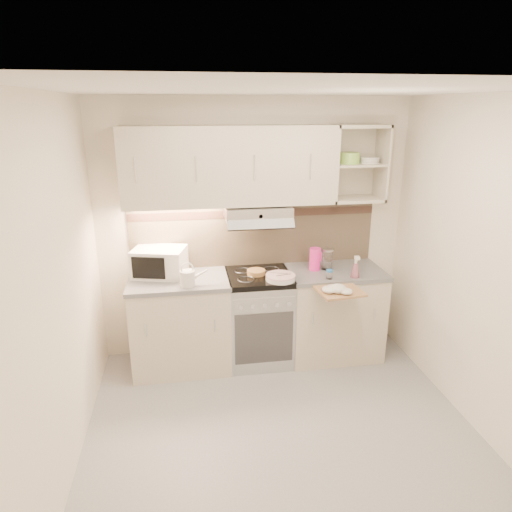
# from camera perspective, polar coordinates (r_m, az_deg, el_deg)

# --- Properties ---
(ground) EXTENTS (3.00, 3.00, 0.00)m
(ground) POSITION_cam_1_polar(r_m,az_deg,el_deg) (3.80, 3.26, -21.03)
(ground) COLOR #9A9A9D
(ground) RESTS_ON ground
(room_shell) EXTENTS (3.04, 2.84, 2.52)m
(room_shell) POSITION_cam_1_polar(r_m,az_deg,el_deg) (3.40, 2.48, 4.96)
(room_shell) COLOR white
(room_shell) RESTS_ON ground
(base_cabinet_left) EXTENTS (0.90, 0.60, 0.86)m
(base_cabinet_left) POSITION_cam_1_polar(r_m,az_deg,el_deg) (4.44, -9.35, -8.49)
(base_cabinet_left) COLOR beige
(base_cabinet_left) RESTS_ON ground
(worktop_left) EXTENTS (0.92, 0.62, 0.04)m
(worktop_left) POSITION_cam_1_polar(r_m,az_deg,el_deg) (4.26, -9.66, -3.07)
(worktop_left) COLOR slate
(worktop_left) RESTS_ON base_cabinet_left
(base_cabinet_right) EXTENTS (0.90, 0.60, 0.86)m
(base_cabinet_right) POSITION_cam_1_polar(r_m,az_deg,el_deg) (4.66, 9.57, -7.17)
(base_cabinet_right) COLOR beige
(base_cabinet_right) RESTS_ON ground
(worktop_right) EXTENTS (0.92, 0.62, 0.04)m
(worktop_right) POSITION_cam_1_polar(r_m,az_deg,el_deg) (4.48, 9.87, -1.96)
(worktop_right) COLOR slate
(worktop_right) RESTS_ON base_cabinet_right
(electric_range) EXTENTS (0.60, 0.60, 0.90)m
(electric_range) POSITION_cam_1_polar(r_m,az_deg,el_deg) (4.48, 0.36, -7.68)
(electric_range) COLOR #B7B7BC
(electric_range) RESTS_ON ground
(microwave) EXTENTS (0.53, 0.45, 0.26)m
(microwave) POSITION_cam_1_polar(r_m,az_deg,el_deg) (4.32, -11.96, -0.75)
(microwave) COLOR white
(microwave) RESTS_ON worktop_left
(watering_can) EXTENTS (0.26, 0.13, 0.22)m
(watering_can) POSITION_cam_1_polar(r_m,az_deg,el_deg) (4.04, -8.44, -2.67)
(watering_can) COLOR silver
(watering_can) RESTS_ON worktop_left
(plate_stack) EXTENTS (0.27, 0.27, 0.06)m
(plate_stack) POSITION_cam_1_polar(r_m,az_deg,el_deg) (4.16, 3.09, -2.67)
(plate_stack) COLOR silver
(plate_stack) RESTS_ON electric_range
(bread_loaf) EXTENTS (0.17, 0.17, 0.04)m
(bread_loaf) POSITION_cam_1_polar(r_m,az_deg,el_deg) (4.29, 0.02, -2.04)
(bread_loaf) COLOR #A08845
(bread_loaf) RESTS_ON electric_range
(pink_pitcher) EXTENTS (0.12, 0.11, 0.22)m
(pink_pitcher) POSITION_cam_1_polar(r_m,az_deg,el_deg) (4.42, 7.39, -0.39)
(pink_pitcher) COLOR #FD279D
(pink_pitcher) RESTS_ON worktop_right
(glass_jar) EXTENTS (0.11, 0.11, 0.20)m
(glass_jar) POSITION_cam_1_polar(r_m,az_deg,el_deg) (4.46, 8.90, -0.36)
(glass_jar) COLOR silver
(glass_jar) RESTS_ON worktop_right
(spice_jar) EXTENTS (0.06, 0.06, 0.09)m
(spice_jar) POSITION_cam_1_polar(r_m,az_deg,el_deg) (4.23, 9.17, -2.26)
(spice_jar) COLOR white
(spice_jar) RESTS_ON worktop_right
(spray_bottle) EXTENTS (0.08, 0.08, 0.22)m
(spray_bottle) POSITION_cam_1_polar(r_m,az_deg,el_deg) (4.29, 12.33, -1.53)
(spray_bottle) COLOR pink
(spray_bottle) RESTS_ON worktop_right
(cutting_board) EXTENTS (0.41, 0.38, 0.02)m
(cutting_board) POSITION_cam_1_polar(r_m,az_deg,el_deg) (4.06, 10.39, -4.32)
(cutting_board) COLOR tan
(cutting_board) RESTS_ON base_cabinet_right
(dish_towel) EXTENTS (0.34, 0.31, 0.07)m
(dish_towel) POSITION_cam_1_polar(r_m,az_deg,el_deg) (4.00, 9.98, -3.92)
(dish_towel) COLOR silver
(dish_towel) RESTS_ON cutting_board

